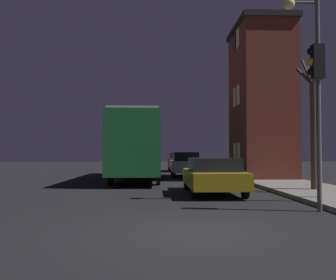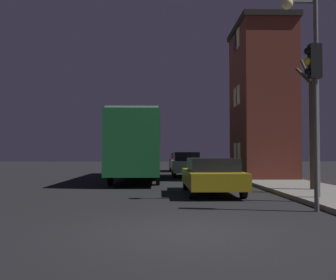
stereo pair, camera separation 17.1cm
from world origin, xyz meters
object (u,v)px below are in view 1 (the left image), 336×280
object	(u,v)px
car_mid_lane	(185,164)
bus	(138,143)
streetlamp	(310,67)
bare_tree	(313,119)
car_near_lane	(213,175)
traffic_light	(317,91)
car_far_lane	(179,162)

from	to	relation	value
car_mid_lane	bus	bearing A→B (deg)	-140.00
streetlamp	bare_tree	bearing A→B (deg)	65.61
bus	car_near_lane	size ratio (longest dim) A/B	2.56
streetlamp	bus	distance (m)	11.88
traffic_light	car_mid_lane	world-z (taller)	traffic_light
streetlamp	bare_tree	xyz separation A→B (m)	(1.17, 2.58, -1.39)
bus	car_mid_lane	world-z (taller)	bus
car_near_lane	car_far_lane	bearing A→B (deg)	90.69
bare_tree	car_mid_lane	size ratio (longest dim) A/B	1.19
car_mid_lane	car_far_lane	bearing A→B (deg)	89.81
traffic_light	car_far_lane	size ratio (longest dim) A/B	1.11
streetlamp	traffic_light	bearing A→B (deg)	-107.92
bus	traffic_light	bearing A→B (deg)	-66.66
streetlamp	bus	bearing A→B (deg)	119.92
car_mid_lane	traffic_light	bearing A→B (deg)	-80.94
bare_tree	car_far_lane	xyz separation A→B (m)	(-4.08, 17.05, -2.00)
traffic_light	car_near_lane	bearing A→B (deg)	115.74
traffic_light	bus	bearing A→B (deg)	113.34
streetlamp	car_far_lane	size ratio (longest dim) A/B	1.60
car_mid_lane	car_far_lane	xyz separation A→B (m)	(0.02, 7.07, -0.01)
traffic_light	bare_tree	xyz separation A→B (m)	(1.80, 4.51, -0.32)
traffic_light	car_near_lane	size ratio (longest dim) A/B	0.93
streetlamp	bus	xyz separation A→B (m)	(-5.83, 10.13, -2.08)
bare_tree	bus	distance (m)	10.32
car_near_lane	car_mid_lane	size ratio (longest dim) A/B	1.07
streetlamp	traffic_light	size ratio (longest dim) A/B	1.44
streetlamp	bare_tree	distance (m)	3.16
traffic_light	car_mid_lane	distance (m)	14.86
car_mid_lane	bare_tree	bearing A→B (deg)	-67.64
bus	car_mid_lane	distance (m)	4.00
car_far_lane	streetlamp	bearing A→B (deg)	-81.56
car_near_lane	bus	bearing A→B (deg)	111.97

